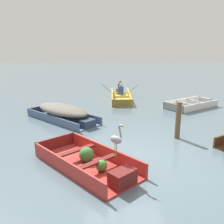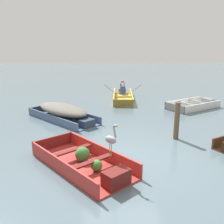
% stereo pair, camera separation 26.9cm
% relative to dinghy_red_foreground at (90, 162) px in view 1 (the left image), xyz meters
% --- Properties ---
extents(ground_plane, '(80.00, 80.00, 0.00)m').
position_rel_dinghy_red_foreground_xyz_m(ground_plane, '(1.04, 0.70, -0.15)').
color(ground_plane, slate).
extents(dinghy_red_foreground, '(2.84, 3.10, 0.43)m').
position_rel_dinghy_red_foreground_xyz_m(dinghy_red_foreground, '(0.00, 0.00, 0.00)').
color(dinghy_red_foreground, '#AD2D28').
rests_on(dinghy_red_foreground, ground).
extents(skiff_slate_blue_mid_moored, '(3.21, 3.29, 0.64)m').
position_rel_dinghy_red_foreground_xyz_m(skiff_slate_blue_mid_moored, '(-1.14, 4.25, 0.22)').
color(skiff_slate_blue_mid_moored, '#475B7F').
rests_on(skiff_slate_blue_mid_moored, ground).
extents(skiff_white_far_moored, '(2.88, 2.37, 0.36)m').
position_rel_dinghy_red_foreground_xyz_m(skiff_white_far_moored, '(5.04, 6.02, -0.02)').
color(skiff_white_far_moored, white).
rests_on(skiff_white_far_moored, ground).
extents(rowboat_yellow_with_crew, '(2.27, 3.66, 0.93)m').
position_rel_dinghy_red_foreground_xyz_m(rowboat_yellow_with_crew, '(1.69, 8.33, 0.05)').
color(rowboat_yellow_with_crew, '#E5BC47').
rests_on(rowboat_yellow_with_crew, ground).
extents(heron_on_dinghy, '(0.38, 0.37, 0.84)m').
position_rel_dinghy_red_foreground_xyz_m(heron_on_dinghy, '(0.62, -0.36, 0.75)').
color(heron_on_dinghy, olive).
rests_on(heron_on_dinghy, dinghy_red_foreground).
extents(mooring_post, '(0.17, 0.17, 1.22)m').
position_rel_dinghy_red_foreground_xyz_m(mooring_post, '(2.85, 1.88, 0.46)').
color(mooring_post, brown).
rests_on(mooring_post, ground).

